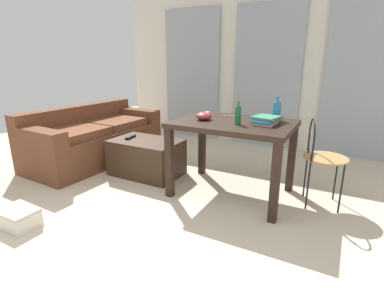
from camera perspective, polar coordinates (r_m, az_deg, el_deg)
ground_plane at (r=2.98m, az=1.77°, el=-10.63°), size 9.07×9.07×0.00m
wall_back at (r=4.82m, az=14.75°, el=14.78°), size 5.13×0.10×2.55m
curtains at (r=4.75m, az=14.32°, el=12.48°), size 3.65×0.03×2.16m
couch at (r=4.24m, az=-18.58°, el=1.01°), size 0.92×1.85×0.73m
coffee_table at (r=3.56m, az=-8.87°, el=-2.58°), size 0.82×0.53×0.43m
craft_table at (r=2.91m, az=8.00°, el=2.20°), size 1.14×0.82×0.76m
wire_chair at (r=2.94m, az=23.46°, el=-1.31°), size 0.40×0.42×0.83m
bottle_near at (r=3.03m, az=16.21°, el=6.26°), size 0.08×0.08×0.24m
bottle_far at (r=2.75m, az=8.98°, el=5.61°), size 0.06×0.06×0.22m
bowl at (r=2.94m, az=2.31°, el=5.48°), size 0.16×0.16×0.08m
book_stack at (r=2.83m, az=14.36°, el=4.57°), size 0.26×0.31×0.07m
tv_remote_on_table at (r=3.24m, az=2.53°, el=5.94°), size 0.05×0.19×0.02m
scissors at (r=3.18m, az=6.98°, el=5.52°), size 0.12×0.07×0.00m
tv_remote_primary at (r=3.62m, az=-11.89°, el=1.35°), size 0.08×0.19×0.03m
shoebox at (r=2.87m, az=-30.63°, el=-12.37°), size 0.30×0.23×0.16m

